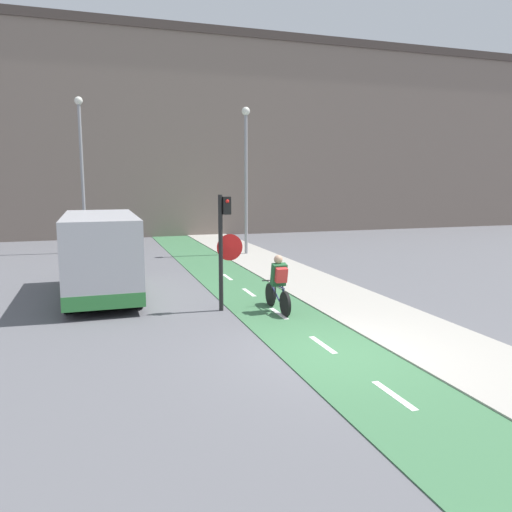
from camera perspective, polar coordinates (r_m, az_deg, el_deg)
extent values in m
plane|color=#5B5B60|center=(9.79, 8.91, -10.99)|extent=(120.00, 120.00, 0.00)
cube|color=#3D7047|center=(9.78, 8.92, -10.93)|extent=(2.11, 60.00, 0.02)
cube|color=white|center=(8.17, 15.47, -15.07)|extent=(0.12, 1.10, 0.00)
cube|color=white|center=(10.20, 7.63, -10.01)|extent=(0.12, 1.10, 0.00)
cube|color=white|center=(12.40, 2.62, -6.58)|extent=(0.12, 1.10, 0.00)
cube|color=white|center=(14.70, -0.81, -4.17)|extent=(0.12, 1.10, 0.00)
cube|color=white|center=(17.06, -3.29, -2.42)|extent=(0.12, 1.10, 0.00)
cube|color=#A8A399|center=(10.94, 19.66, -9.14)|extent=(2.40, 60.00, 0.05)
cube|color=slate|center=(32.62, -10.74, 12.94)|extent=(60.00, 5.00, 11.71)
cube|color=#473D38|center=(33.66, -11.05, 23.36)|extent=(60.00, 5.20, 0.50)
cylinder|color=black|center=(12.50, -4.05, 0.28)|extent=(0.11, 0.11, 2.93)
cube|color=black|center=(12.43, -3.41, 5.78)|extent=(0.20, 0.20, 0.44)
sphere|color=red|center=(12.32, -3.29, 6.27)|extent=(0.09, 0.09, 0.09)
cone|color=red|center=(12.54, -3.01, 0.99)|extent=(0.67, 0.01, 0.67)
cone|color=silver|center=(12.54, -3.02, 0.99)|extent=(0.60, 0.02, 0.60)
cylinder|color=gray|center=(24.09, -19.21, 8.25)|extent=(0.14, 0.14, 6.68)
sphere|color=silver|center=(24.35, -19.63, 16.38)|extent=(0.36, 0.36, 0.36)
cylinder|color=gray|center=(22.22, -1.15, 8.05)|extent=(0.14, 0.14, 6.15)
sphere|color=silver|center=(22.42, -1.17, 16.22)|extent=(0.36, 0.36, 0.36)
cylinder|color=black|center=(12.17, 3.36, -5.51)|extent=(0.07, 0.61, 0.61)
cylinder|color=black|center=(13.15, 1.64, -4.43)|extent=(0.07, 0.61, 0.61)
cylinder|color=navy|center=(12.81, 2.15, -4.05)|extent=(0.04, 0.69, 0.38)
cylinder|color=navy|center=(12.35, 2.95, -4.46)|extent=(0.04, 0.36, 0.40)
cylinder|color=navy|center=(12.62, 2.41, -3.36)|extent=(0.04, 1.00, 0.07)
cylinder|color=navy|center=(12.36, 3.01, -5.33)|extent=(0.04, 0.41, 0.05)
cylinder|color=black|center=(13.07, 1.65, -2.78)|extent=(0.46, 0.03, 0.03)
cube|color=#235B33|center=(12.45, 2.61, -2.14)|extent=(0.36, 0.31, 0.59)
sphere|color=tan|center=(12.42, 2.56, -0.39)|extent=(0.22, 0.22, 0.22)
cylinder|color=#232328|center=(12.47, 2.23, -4.09)|extent=(0.04, 0.07, 0.38)
cylinder|color=#232328|center=(12.54, 3.09, -4.03)|extent=(0.04, 0.07, 0.38)
cube|color=red|center=(12.28, 2.91, -2.19)|extent=(0.28, 0.23, 0.39)
cube|color=#B7B7BC|center=(14.72, -17.29, 0.47)|extent=(1.92, 5.15, 2.09)
cube|color=#33843D|center=(14.86, -17.15, -2.83)|extent=(1.93, 5.16, 0.36)
cube|color=black|center=(17.22, -17.47, 2.80)|extent=(1.72, 0.04, 0.70)
cylinder|color=black|center=(16.53, -20.22, -2.12)|extent=(0.18, 0.70, 0.70)
cylinder|color=black|center=(16.55, -14.25, -1.85)|extent=(0.18, 0.70, 0.70)
cylinder|color=black|center=(13.25, -20.74, -4.69)|extent=(0.18, 0.70, 0.70)
cylinder|color=black|center=(13.27, -13.27, -4.34)|extent=(0.18, 0.70, 0.70)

